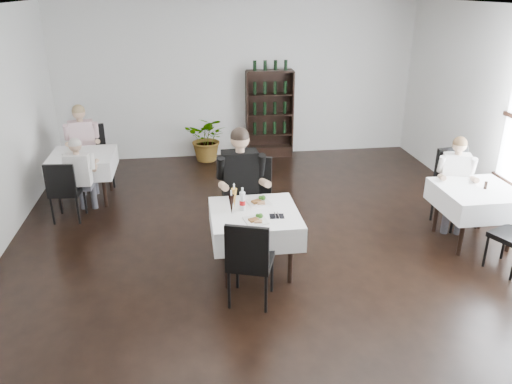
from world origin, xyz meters
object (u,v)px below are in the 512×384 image
main_table (255,223)px  diner_main (241,181)px  potted_tree (208,138)px  wine_shelf (270,115)px

main_table → diner_main: diner_main is taller
main_table → diner_main: 0.65m
potted_tree → diner_main: bearing=-86.0°
main_table → potted_tree: size_ratio=1.14×
wine_shelf → main_table: bearing=-101.8°
potted_tree → diner_main: 3.67m
main_table → diner_main: size_ratio=0.63×
potted_tree → diner_main: (0.25, -3.63, 0.49)m
potted_tree → diner_main: size_ratio=0.56×
main_table → potted_tree: 4.20m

